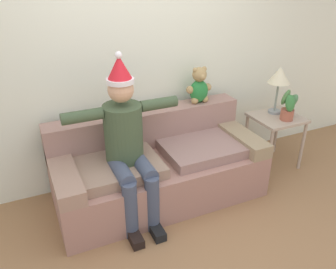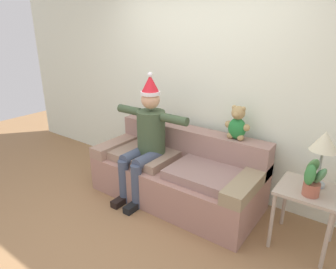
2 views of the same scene
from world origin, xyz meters
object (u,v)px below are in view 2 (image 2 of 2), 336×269
(person_seated, at_px, (146,137))
(side_table, at_px, (307,198))
(couch, at_px, (178,173))
(teddy_bear, at_px, (237,124))
(table_lamp, at_px, (324,144))
(potted_plant, at_px, (313,180))

(person_seated, relative_size, side_table, 2.48)
(couch, xyz_separation_m, teddy_bear, (0.60, 0.28, 0.67))
(couch, distance_m, table_lamp, 1.65)
(potted_plant, bearing_deg, couch, 175.48)
(teddy_bear, relative_size, table_lamp, 0.72)
(couch, height_order, side_table, couch)
(teddy_bear, distance_m, potted_plant, 0.99)
(side_table, bearing_deg, couch, 179.68)
(person_seated, relative_size, teddy_bear, 3.98)
(person_seated, relative_size, table_lamp, 2.85)
(teddy_bear, relative_size, potted_plant, 1.09)
(table_lamp, bearing_deg, side_table, -112.40)
(couch, bearing_deg, table_lamp, 3.49)
(table_lamp, relative_size, potted_plant, 1.52)
(couch, distance_m, person_seated, 0.59)
(potted_plant, bearing_deg, side_table, 105.89)
(couch, relative_size, table_lamp, 3.78)
(person_seated, bearing_deg, couch, 25.21)
(couch, xyz_separation_m, person_seated, (-0.35, -0.16, 0.44))
(person_seated, relative_size, potted_plant, 4.33)
(person_seated, distance_m, side_table, 1.82)
(teddy_bear, bearing_deg, side_table, -18.42)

